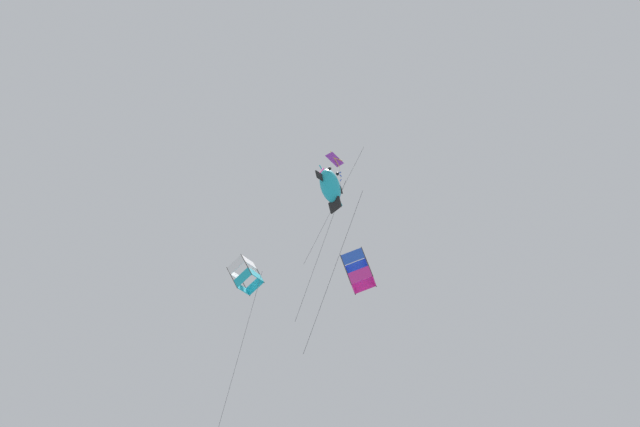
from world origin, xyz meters
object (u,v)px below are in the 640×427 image
Objects in this scene: kite_diamond_low_drifter at (330,186)px; kite_box_mid_left at (245,276)px; kite_diamond_far_centre at (335,161)px; kite_box_near_right at (358,271)px; kite_fish_upper_right at (330,186)px.

kite_diamond_low_drifter reaches higher than kite_box_mid_left.
kite_diamond_far_centre is 0.82× the size of kite_box_mid_left.
kite_diamond_low_drifter is at bearing 33.02° from kite_diamond_far_centre.
kite_box_near_right is 9.91m from kite_diamond_far_centre.
kite_fish_upper_right is at bearing -0.00° from kite_box_near_right.
kite_diamond_far_centre reaches higher than kite_diamond_low_drifter.
kite_fish_upper_right is (3.55, -1.23, -2.66)m from kite_diamond_low_drifter.
kite_diamond_far_centre is (-5.72, 2.33, 5.97)m from kite_diamond_low_drifter.
kite_fish_upper_right is at bearing 64.44° from kite_box_mid_left.
kite_box_near_right is at bearing 49.85° from kite_diamond_far_centre.
kite_diamond_far_centre is at bearing 163.98° from kite_box_mid_left.
kite_fish_upper_right reaches higher than kite_box_near_right.
kite_box_mid_left is at bearing -106.72° from kite_fish_upper_right.
kite_box_mid_left is at bearing -113.35° from kite_diamond_low_drifter.
kite_diamond_far_centre is at bearing -173.81° from kite_diamond_low_drifter.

